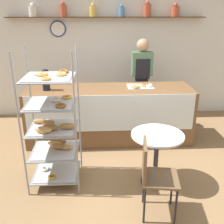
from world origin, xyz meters
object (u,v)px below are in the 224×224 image
at_px(pastry_rack, 53,126).
at_px(donut_tray_counter, 140,86).
at_px(person_worker, 141,80).
at_px(cafe_chair, 153,172).
at_px(cafe_table, 157,147).
at_px(coffee_carafe, 46,80).

xyz_separation_m(pastry_rack, donut_tray_counter, (1.27, 1.23, 0.16)).
bearing_deg(donut_tray_counter, person_worker, 78.84).
distance_m(person_worker, cafe_chair, 2.46).
height_order(person_worker, donut_tray_counter, person_worker).
distance_m(cafe_table, coffee_carafe, 2.08).
bearing_deg(donut_tray_counter, cafe_chair, -94.46).
xyz_separation_m(cafe_table, coffee_carafe, (-1.56, 1.25, 0.57)).
bearing_deg(person_worker, cafe_chair, -95.90).
height_order(person_worker, cafe_chair, person_worker).
xyz_separation_m(pastry_rack, cafe_chair, (1.12, -0.67, -0.25)).
xyz_separation_m(cafe_table, cafe_chair, (-0.17, -0.56, 0.01)).
xyz_separation_m(coffee_carafe, donut_tray_counter, (1.54, 0.10, -0.15)).
xyz_separation_m(pastry_rack, cafe_table, (1.29, -0.11, -0.26)).
distance_m(person_worker, coffee_carafe, 1.76).
relative_size(cafe_chair, coffee_carafe, 2.54).
distance_m(person_worker, cafe_table, 1.90).
distance_m(cafe_chair, coffee_carafe, 2.35).
bearing_deg(cafe_chair, donut_tray_counter, 3.73).
relative_size(person_worker, coffee_carafe, 4.82).
bearing_deg(cafe_table, donut_tray_counter, 90.74).
bearing_deg(cafe_table, pastry_rack, 175.01).
relative_size(cafe_table, donut_tray_counter, 1.63).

